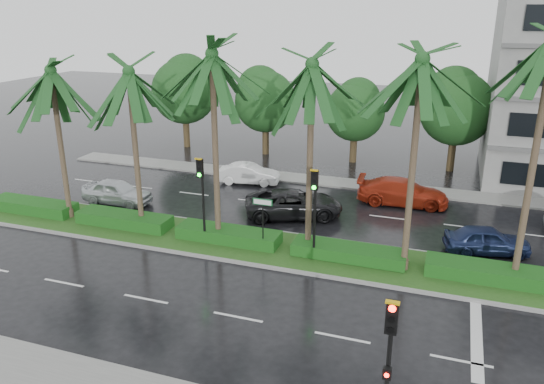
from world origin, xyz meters
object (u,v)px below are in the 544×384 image
(street_sign, at_px, (263,212))
(car_white, at_px, (249,174))
(car_red, at_px, (403,192))
(car_blue, at_px, (487,240))
(car_silver, at_px, (117,192))
(signal_near, at_px, (388,365))
(signal_median_left, at_px, (202,188))
(car_darkgrey, at_px, (294,204))

(street_sign, bearing_deg, car_white, 115.16)
(street_sign, height_order, car_red, street_sign)
(street_sign, xyz_separation_m, car_white, (-4.50, 9.58, -1.46))
(car_blue, bearing_deg, car_silver, 76.91)
(street_sign, distance_m, car_white, 10.68)
(signal_near, height_order, car_white, signal_near)
(car_white, bearing_deg, car_blue, -121.73)
(signal_near, relative_size, signal_median_left, 1.00)
(car_white, height_order, car_blue, car_blue)
(street_sign, height_order, car_blue, street_sign)
(car_red, xyz_separation_m, car_blue, (4.50, -5.44, -0.10))
(signal_near, relative_size, car_red, 0.83)
(car_darkgrey, bearing_deg, street_sign, 157.93)
(signal_near, height_order, car_darkgrey, signal_near)
(signal_near, distance_m, car_darkgrey, 16.53)
(car_silver, height_order, car_red, car_red)
(signal_median_left, height_order, car_darkgrey, signal_median_left)
(signal_median_left, distance_m, car_blue, 13.72)
(signal_near, distance_m, signal_median_left, 13.93)
(street_sign, bearing_deg, car_darkgrey, 90.00)
(signal_near, distance_m, car_red, 18.97)
(car_blue, bearing_deg, signal_near, 154.28)
(signal_median_left, bearing_deg, car_blue, 15.89)
(car_silver, relative_size, car_darkgrey, 0.79)
(street_sign, bearing_deg, car_blue, 19.39)
(car_silver, bearing_deg, street_sign, -108.03)
(signal_median_left, distance_m, car_silver, 8.67)
(signal_median_left, distance_m, car_red, 12.68)
(signal_median_left, xyz_separation_m, car_darkgrey, (3.00, 5.18, -2.25))
(signal_near, distance_m, street_sign, 12.11)
(signal_median_left, xyz_separation_m, car_silver, (-7.50, 3.70, -2.28))
(signal_near, bearing_deg, car_silver, 142.58)
(street_sign, relative_size, car_white, 0.65)
(car_red, bearing_deg, car_blue, -143.72)
(signal_near, xyz_separation_m, street_sign, (-7.00, 9.87, -0.38))
(signal_median_left, bearing_deg, car_silver, 153.73)
(signal_median_left, height_order, car_silver, signal_median_left)
(car_white, relative_size, car_red, 0.76)
(street_sign, relative_size, car_darkgrey, 0.48)
(street_sign, bearing_deg, signal_near, -54.66)
(car_silver, bearing_deg, car_darkgrey, -81.47)
(signal_near, xyz_separation_m, car_blue, (3.00, 13.39, -1.84))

